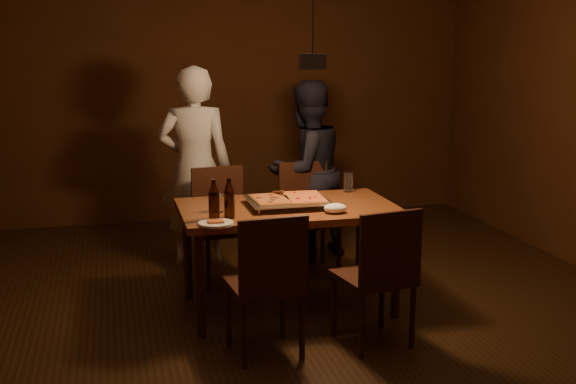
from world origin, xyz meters
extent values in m
plane|color=#341E0E|center=(0.00, 0.00, 0.00)|extent=(6.00, 6.00, 0.00)
plane|color=#4C2611|center=(0.00, 3.00, 1.40)|extent=(5.00, 0.00, 5.00)
cube|color=brown|center=(-0.11, 0.21, 0.72)|extent=(1.50, 0.90, 0.05)
cylinder|color=#38190F|center=(-0.78, -0.16, 0.35)|extent=(0.06, 0.06, 0.70)
cylinder|color=#38190F|center=(0.56, -0.16, 0.35)|extent=(0.06, 0.06, 0.70)
cylinder|color=#38190F|center=(-0.78, 0.58, 0.35)|extent=(0.06, 0.06, 0.70)
cylinder|color=#38190F|center=(0.56, 0.58, 0.35)|extent=(0.06, 0.06, 0.70)
cube|color=#38190F|center=(-0.46, 0.89, 0.43)|extent=(0.46, 0.46, 0.04)
cube|color=#38190F|center=(-0.48, 1.08, 0.67)|extent=(0.42, 0.08, 0.45)
cube|color=#38190F|center=(0.27, 0.96, 0.43)|extent=(0.45, 0.45, 0.04)
cube|color=#38190F|center=(0.25, 1.15, 0.67)|extent=(0.42, 0.06, 0.45)
cube|color=#38190F|center=(-0.43, -0.49, 0.43)|extent=(0.46, 0.46, 0.04)
cube|color=#38190F|center=(-0.42, -0.68, 0.67)|extent=(0.42, 0.07, 0.45)
cube|color=#38190F|center=(0.26, -0.51, 0.43)|extent=(0.49, 0.49, 0.04)
cube|color=#38190F|center=(0.29, -0.70, 0.67)|extent=(0.42, 0.10, 0.45)
cube|color=silver|center=(-0.12, 0.20, 0.77)|extent=(0.55, 0.45, 0.05)
cube|color=maroon|center=(-0.24, 0.20, 0.81)|extent=(0.24, 0.37, 0.02)
cube|color=gold|center=(0.01, 0.20, 0.81)|extent=(0.28, 0.42, 0.02)
cylinder|color=black|center=(-0.67, -0.07, 0.84)|extent=(0.07, 0.07, 0.17)
cone|color=black|center=(-0.67, -0.07, 0.97)|extent=(0.07, 0.07, 0.10)
cylinder|color=black|center=(-0.57, -0.04, 0.83)|extent=(0.07, 0.07, 0.17)
cone|color=black|center=(-0.57, -0.04, 0.96)|extent=(0.07, 0.07, 0.09)
cylinder|color=silver|center=(-0.61, 0.15, 0.81)|extent=(0.07, 0.07, 0.12)
cylinder|color=silver|center=(0.45, 0.57, 0.82)|extent=(0.07, 0.07, 0.15)
cylinder|color=white|center=(-0.68, -0.19, 0.76)|extent=(0.22, 0.22, 0.02)
cube|color=gold|center=(-0.68, -0.19, 0.77)|extent=(0.10, 0.08, 0.01)
ellipsoid|color=white|center=(0.14, -0.07, 0.78)|extent=(0.16, 0.12, 0.07)
imported|color=silver|center=(-0.62, 1.43, 0.84)|extent=(0.67, 0.49, 1.68)
imported|color=black|center=(0.33, 1.35, 0.78)|extent=(0.93, 0.84, 1.55)
cylinder|color=black|center=(0.00, 0.00, 1.75)|extent=(0.18, 0.18, 0.10)
camera|label=1|loc=(-1.29, -4.55, 1.89)|focal=45.00mm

